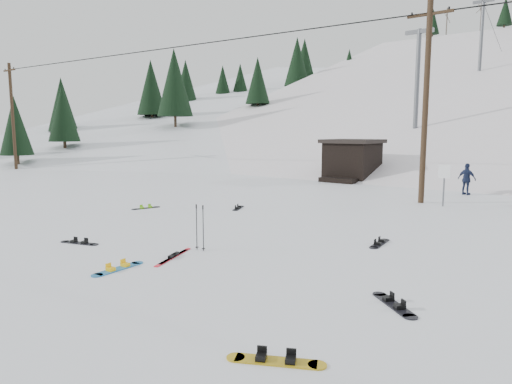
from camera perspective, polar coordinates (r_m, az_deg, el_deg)
The scene contains 19 objects.
ground at distance 11.89m, azimuth -12.78°, elevation -8.69°, with size 200.00×200.00×0.00m, color white.
ridge_left at distance 72.54m, azimuth -0.87°, elevation -3.72°, with size 34.00×85.00×38.00m, color white.
treeline_left at distance 63.83m, azimuth -4.04°, elevation 4.66°, with size 20.00×64.00×10.00m, color black, non-canonical shape.
utility_pole at distance 22.27m, azimuth 20.46°, elevation 10.72°, with size 2.00×0.26×9.00m.
utility_pole_left at distance 44.78m, azimuth -28.15°, elevation 8.52°, with size 2.00×0.26×9.00m.
trail_sign at distance 21.60m, azimuth 22.46°, elevation 1.67°, with size 0.50×0.09×1.85m.
lift_hut at distance 31.39m, azimuth 11.90°, elevation 3.94°, with size 3.40×4.10×2.75m.
lift_tower_near at distance 39.57m, azimuth 19.55°, elevation 13.83°, with size 2.20×0.36×8.00m.
lift_tower_mid at distance 59.60m, azimuth 26.39°, elevation 17.57°, with size 2.20×0.36×8.00m.
hero_snowboard at distance 11.60m, azimuth -16.86°, elevation -9.11°, with size 0.37×1.48×0.10m.
hero_skis at distance 12.32m, azimuth -10.27°, elevation -7.91°, with size 0.76×1.77×0.10m.
ski_poles at distance 12.79m, azimuth -7.03°, elevation -4.36°, with size 0.35×0.09×1.28m.
board_scatter_a at distance 14.55m, azimuth -21.21°, elevation -5.92°, with size 1.27×0.58×0.09m.
board_scatter_b at distance 19.59m, azimuth -2.24°, elevation -2.00°, with size 0.70×1.18×0.09m.
board_scatter_c at distance 20.17m, azimuth -13.58°, elevation -1.93°, with size 0.51×1.26×0.09m.
board_scatter_d at distance 9.33m, azimuth 16.85°, elevation -13.27°, with size 1.17×1.00×0.10m.
board_scatter_e at distance 7.00m, azimuth 2.49°, elevation -20.28°, with size 1.33×0.82×0.10m.
board_scatter_f at distance 13.98m, azimuth 15.19°, elevation -6.20°, with size 0.38×1.37×0.10m.
skier_navy at distance 26.07m, azimuth 24.85°, elevation 1.47°, with size 0.96×0.40×1.64m, color #1A2342.
Camera 1 is at (8.93, -7.12, 3.31)m, focal length 32.00 mm.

